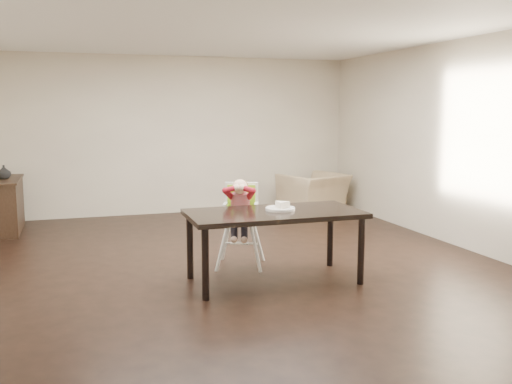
{
  "coord_description": "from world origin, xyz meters",
  "views": [
    {
      "loc": [
        -1.81,
        -6.33,
        1.79
      ],
      "look_at": [
        0.08,
        -0.46,
        0.9
      ],
      "focal_mm": 40.0,
      "sensor_mm": 36.0,
      "label": 1
    }
  ],
  "objects_px": {
    "armchair": "(314,187)",
    "sideboard": "(6,205)",
    "high_chair": "(241,205)",
    "dining_table": "(274,219)"
  },
  "relations": [
    {
      "from": "sideboard",
      "to": "armchair",
      "type": "bearing_deg",
      "value": 1.23
    },
    {
      "from": "sideboard",
      "to": "high_chair",
      "type": "bearing_deg",
      "value": -45.58
    },
    {
      "from": "dining_table",
      "to": "high_chair",
      "type": "bearing_deg",
      "value": 102.6
    },
    {
      "from": "high_chair",
      "to": "sideboard",
      "type": "xyz_separation_m",
      "value": [
        -2.78,
        2.83,
        -0.32
      ]
    },
    {
      "from": "high_chair",
      "to": "sideboard",
      "type": "distance_m",
      "value": 3.98
    },
    {
      "from": "sideboard",
      "to": "dining_table",
      "type": "bearing_deg",
      "value": -50.35
    },
    {
      "from": "armchair",
      "to": "sideboard",
      "type": "bearing_deg",
      "value": -19.52
    },
    {
      "from": "dining_table",
      "to": "high_chair",
      "type": "relative_size",
      "value": 1.78
    },
    {
      "from": "armchair",
      "to": "sideboard",
      "type": "height_order",
      "value": "armchair"
    },
    {
      "from": "dining_table",
      "to": "sideboard",
      "type": "bearing_deg",
      "value": 129.65
    }
  ]
}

